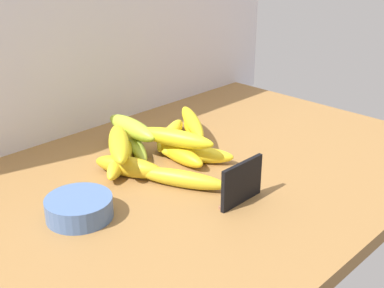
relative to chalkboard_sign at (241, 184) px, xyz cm
name	(u,v)px	position (x,y,z in cm)	size (l,w,h in cm)	color
counter_top	(208,175)	(6.08, 14.02, -5.36)	(110.00, 76.00, 3.00)	olive
back_wall	(91,0)	(6.08, 53.02, 28.14)	(130.00, 2.00, 70.00)	silver
chalkboard_sign	(241,184)	(0.00, 0.00, 0.00)	(11.00, 1.80, 8.40)	black
fruit_bowl	(79,208)	(-24.58, 17.43, -1.90)	(12.14, 12.14, 3.92)	#48669A
banana_0	(121,159)	(-6.55, 28.29, -1.95)	(18.59, 3.81, 3.81)	yellow
banana_1	(171,135)	(10.69, 30.71, -2.00)	(19.17, 3.71, 3.71)	yellow
banana_2	(129,167)	(-7.89, 23.82, -1.72)	(15.79, 4.28, 4.28)	gold
banana_3	(197,154)	(6.99, 18.27, -2.01)	(16.37, 3.70, 3.70)	yellow
banana_4	(181,179)	(-3.53, 12.67, -2.10)	(19.54, 3.52, 3.52)	gold
banana_5	(179,154)	(4.35, 21.31, -1.91)	(15.63, 3.90, 3.90)	yellow
banana_6	(135,145)	(1.14, 32.67, -2.17)	(19.65, 3.37, 3.37)	#97AF38
banana_7	(194,133)	(15.93, 27.77, -2.23)	(16.24, 3.25, 3.25)	yellow
banana_8	(192,122)	(14.84, 27.44, 1.11)	(20.41, 3.44, 3.44)	yellow
banana_9	(132,128)	(1.30, 33.84, 1.65)	(17.66, 4.28, 4.28)	#A1BE31
banana_10	(119,144)	(-7.13, 27.77, 2.12)	(19.05, 4.32, 4.32)	yellow
banana_11	(175,138)	(3.63, 21.86, 1.95)	(18.56, 3.82, 3.82)	yellow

